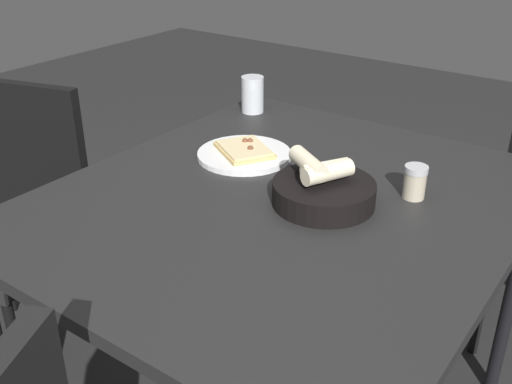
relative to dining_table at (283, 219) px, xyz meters
The scene contains 7 objects.
dining_table is the anchor object (origin of this frame).
pizza_plate 0.26m from the dining_table, 147.83° to the left, with size 0.25×0.25×0.04m.
bread_basket 0.13m from the dining_table, 14.92° to the left, with size 0.23×0.23×0.11m.
beer_glass 0.62m from the dining_table, 132.92° to the left, with size 0.07×0.07×0.11m.
pepper_shaker 0.32m from the dining_table, 35.68° to the left, with size 0.05×0.05×0.08m.
chair_far 0.94m from the dining_table, 71.80° to the left, with size 0.53×0.53×0.84m.
chair_spare 0.93m from the dining_table, 169.57° to the right, with size 0.54×0.54×0.88m.
Camera 1 is at (0.68, -1.06, 1.41)m, focal length 42.51 mm.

